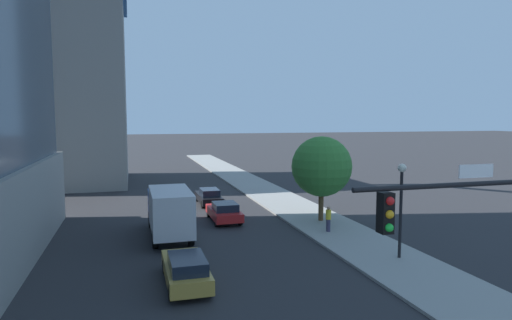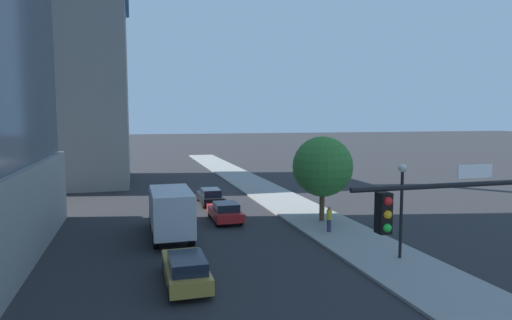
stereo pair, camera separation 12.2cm
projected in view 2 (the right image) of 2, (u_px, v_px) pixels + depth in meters
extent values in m
cube|color=gray|center=(336.00, 230.00, 28.74)|extent=(4.61, 120.00, 0.15)
cube|color=gray|center=(61.00, 79.00, 48.67)|extent=(14.08, 14.76, 23.58)
cube|color=red|center=(97.00, 39.00, 45.19)|extent=(0.90, 0.90, 31.25)
cylinder|color=black|center=(448.00, 185.00, 11.50)|extent=(5.68, 0.14, 0.14)
cube|color=black|center=(383.00, 213.00, 11.05)|extent=(0.32, 0.36, 1.05)
sphere|color=red|center=(388.00, 201.00, 10.83)|extent=(0.22, 0.22, 0.22)
sphere|color=orange|center=(388.00, 215.00, 10.86)|extent=(0.22, 0.22, 0.22)
sphere|color=green|center=(387.00, 228.00, 10.90)|extent=(0.22, 0.22, 0.22)
cube|color=white|center=(475.00, 171.00, 11.70)|extent=(1.10, 0.04, 0.36)
cylinder|color=black|center=(401.00, 215.00, 22.59)|extent=(0.16, 0.16, 4.55)
sphere|color=silver|center=(403.00, 168.00, 22.35)|extent=(0.44, 0.44, 0.44)
cylinder|color=brown|center=(322.00, 205.00, 31.00)|extent=(0.36, 0.36, 2.28)
sphere|color=#387F33|center=(323.00, 166.00, 30.74)|extent=(4.27, 4.27, 4.27)
cube|color=black|center=(210.00, 198.00, 37.71)|extent=(1.74, 4.68, 0.58)
cube|color=#19212D|center=(211.00, 192.00, 37.11)|extent=(1.46, 2.13, 0.58)
cylinder|color=black|center=(198.00, 198.00, 39.05)|extent=(0.22, 0.62, 0.62)
cylinder|color=black|center=(215.00, 197.00, 39.47)|extent=(0.22, 0.62, 0.62)
cylinder|color=black|center=(204.00, 204.00, 36.01)|extent=(0.22, 0.62, 0.62)
cylinder|color=black|center=(222.00, 204.00, 36.42)|extent=(0.22, 0.62, 0.62)
cube|color=#AD8938|center=(186.00, 271.00, 19.57)|extent=(1.79, 4.76, 0.65)
cube|color=#19212D|center=(187.00, 263.00, 18.82)|extent=(1.51, 2.44, 0.54)
cylinder|color=black|center=(165.00, 266.00, 20.93)|extent=(0.22, 0.65, 0.65)
cylinder|color=black|center=(198.00, 264.00, 21.36)|extent=(0.22, 0.65, 0.65)
cylinder|color=black|center=(171.00, 292.00, 17.83)|extent=(0.22, 0.65, 0.65)
cylinder|color=black|center=(209.00, 288.00, 18.26)|extent=(0.22, 0.65, 0.65)
cube|color=red|center=(225.00, 213.00, 31.54)|extent=(1.91, 4.46, 0.59)
cube|color=#19212D|center=(226.00, 207.00, 31.03)|extent=(1.61, 2.00, 0.53)
cylinder|color=black|center=(210.00, 212.00, 32.79)|extent=(0.22, 0.70, 0.70)
cylinder|color=black|center=(232.00, 211.00, 33.24)|extent=(0.22, 0.70, 0.70)
cylinder|color=black|center=(217.00, 222.00, 29.88)|extent=(0.22, 0.70, 0.70)
cylinder|color=black|center=(241.00, 220.00, 30.34)|extent=(0.22, 0.70, 0.70)
cube|color=#1E4799|center=(167.00, 204.00, 29.87)|extent=(2.34, 2.04, 1.90)
cube|color=silver|center=(171.00, 211.00, 26.29)|extent=(2.34, 5.08, 2.49)
cylinder|color=black|center=(152.00, 220.00, 29.70)|extent=(0.30, 1.05, 1.05)
cylinder|color=black|center=(182.00, 218.00, 30.25)|extent=(0.30, 1.05, 1.05)
cylinder|color=black|center=(156.00, 239.00, 24.92)|extent=(0.30, 1.05, 1.05)
cylinder|color=black|center=(192.00, 237.00, 25.48)|extent=(0.30, 1.05, 1.05)
cylinder|color=#38334C|center=(329.00, 225.00, 28.04)|extent=(0.28, 0.28, 0.79)
cylinder|color=gold|center=(329.00, 215.00, 27.97)|extent=(0.34, 0.34, 0.61)
sphere|color=#997051|center=(329.00, 208.00, 27.93)|extent=(0.21, 0.21, 0.21)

